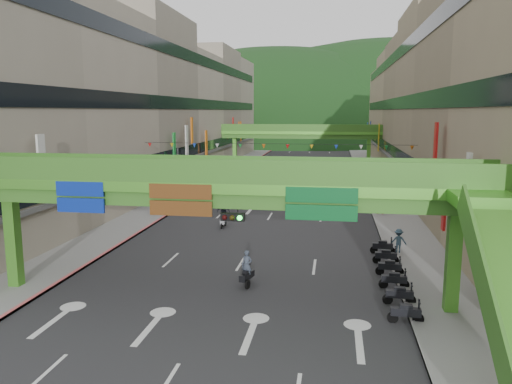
{
  "coord_description": "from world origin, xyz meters",
  "views": [
    {
      "loc": [
        5.5,
        -17.08,
        9.3
      ],
      "look_at": [
        0.0,
        18.0,
        3.5
      ],
      "focal_mm": 35.0,
      "sensor_mm": 36.0,
      "label": 1
    }
  ],
  "objects_px": {
    "car_silver": "(261,184)",
    "pedestrian_red": "(381,207)",
    "overpass_near": "(234,199)",
    "car_yellow": "(327,164)",
    "scooter_rider_near": "(247,269)",
    "scooter_rider_mid": "(303,200)"
  },
  "relations": [
    {
      "from": "scooter_rider_near",
      "to": "pedestrian_red",
      "type": "xyz_separation_m",
      "value": [
        8.76,
        19.64,
        -0.06
      ]
    },
    {
      "from": "scooter_rider_near",
      "to": "scooter_rider_mid",
      "type": "bearing_deg",
      "value": 85.29
    },
    {
      "from": "scooter_rider_mid",
      "to": "car_silver",
      "type": "distance_m",
      "value": 13.24
    },
    {
      "from": "overpass_near",
      "to": "car_silver",
      "type": "relative_size",
      "value": 6.02
    },
    {
      "from": "scooter_rider_near",
      "to": "pedestrian_red",
      "type": "distance_m",
      "value": 21.51
    },
    {
      "from": "overpass_near",
      "to": "car_silver",
      "type": "height_order",
      "value": "overpass_near"
    },
    {
      "from": "overpass_near",
      "to": "scooter_rider_mid",
      "type": "relative_size",
      "value": 13.02
    },
    {
      "from": "scooter_rider_near",
      "to": "car_yellow",
      "type": "relative_size",
      "value": 0.53
    },
    {
      "from": "overpass_near",
      "to": "car_silver",
      "type": "distance_m",
      "value": 35.62
    },
    {
      "from": "scooter_rider_near",
      "to": "car_silver",
      "type": "relative_size",
      "value": 0.42
    },
    {
      "from": "car_yellow",
      "to": "pedestrian_red",
      "type": "xyz_separation_m",
      "value": [
        5.37,
        -38.06,
        0.22
      ]
    },
    {
      "from": "pedestrian_red",
      "to": "scooter_rider_mid",
      "type": "bearing_deg",
      "value": 178.96
    },
    {
      "from": "car_silver",
      "to": "pedestrian_red",
      "type": "height_order",
      "value": "pedestrian_red"
    },
    {
      "from": "scooter_rider_near",
      "to": "pedestrian_red",
      "type": "bearing_deg",
      "value": 65.96
    },
    {
      "from": "overpass_near",
      "to": "pedestrian_red",
      "type": "relative_size",
      "value": 16.62
    },
    {
      "from": "scooter_rider_mid",
      "to": "pedestrian_red",
      "type": "height_order",
      "value": "scooter_rider_mid"
    },
    {
      "from": "overpass_near",
      "to": "scooter_rider_mid",
      "type": "bearing_deg",
      "value": 85.6
    },
    {
      "from": "car_yellow",
      "to": "scooter_rider_near",
      "type": "bearing_deg",
      "value": -98.96
    },
    {
      "from": "scooter_rider_mid",
      "to": "car_silver",
      "type": "height_order",
      "value": "scooter_rider_mid"
    },
    {
      "from": "overpass_near",
      "to": "scooter_rider_near",
      "type": "bearing_deg",
      "value": 87.86
    },
    {
      "from": "car_silver",
      "to": "car_yellow",
      "type": "height_order",
      "value": "car_silver"
    },
    {
      "from": "overpass_near",
      "to": "pedestrian_red",
      "type": "bearing_deg",
      "value": 68.45
    }
  ]
}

